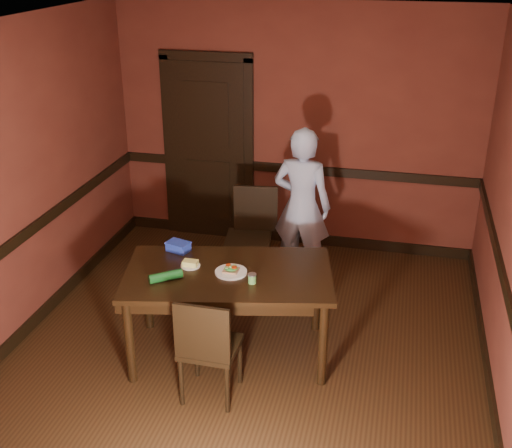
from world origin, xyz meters
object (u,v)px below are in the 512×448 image
at_px(chair_far, 248,238).
at_px(person, 302,206).
at_px(chair_near, 210,345).
at_px(sauce_jar, 252,278).
at_px(dining_table, 229,314).
at_px(food_tub, 178,247).
at_px(cheese_saucer, 190,264).
at_px(sandwich_plate, 231,271).

height_order(chair_far, person, person).
xyz_separation_m(chair_near, sauce_jar, (0.23, 0.42, 0.38)).
relative_size(dining_table, chair_near, 1.86).
xyz_separation_m(chair_far, food_tub, (-0.37, -1.02, 0.34)).
distance_m(person, cheese_saucer, 1.59).
relative_size(person, cheese_saucer, 9.95).
height_order(dining_table, cheese_saucer, cheese_saucer).
xyz_separation_m(chair_far, person, (0.51, 0.17, 0.33)).
height_order(cheese_saucer, food_tub, food_tub).
xyz_separation_m(sandwich_plate, cheese_saucer, (-0.36, 0.04, 0.00)).
relative_size(sandwich_plate, cheese_saucer, 1.60).
bearing_deg(sauce_jar, food_tub, 152.05).
distance_m(cheese_saucer, food_tub, 0.31).
distance_m(dining_table, sandwich_plate, 0.41).
relative_size(chair_near, food_tub, 3.97).
bearing_deg(person, chair_near, 87.13).
bearing_deg(cheese_saucer, dining_table, -4.70).
distance_m(chair_far, person, 0.63).
relative_size(dining_table, sauce_jar, 21.04).
bearing_deg(dining_table, food_tub, 140.43).
bearing_deg(person, sandwich_plate, 84.41).
relative_size(chair_far, cheese_saucer, 5.95).
bearing_deg(chair_far, dining_table, -91.34).
distance_m(chair_far, cheese_saucer, 1.32).
bearing_deg(food_tub, dining_table, -10.96).
relative_size(sandwich_plate, sauce_jar, 3.28).
xyz_separation_m(chair_far, cheese_saucer, (-0.18, -1.26, 0.32)).
xyz_separation_m(person, sauce_jar, (-0.13, -1.59, 0.02)).
distance_m(chair_far, sandwich_plate, 1.35).
bearing_deg(sandwich_plate, chair_far, 97.90).
distance_m(dining_table, chair_near, 0.55).
bearing_deg(dining_table, chair_far, 84.82).
bearing_deg(sandwich_plate, chair_near, -92.29).
relative_size(sauce_jar, food_tub, 0.35).
xyz_separation_m(chair_near, person, (0.35, 2.01, 0.36)).
bearing_deg(sandwich_plate, cheese_saucer, 174.31).
bearing_deg(chair_near, sauce_jar, -117.92).
relative_size(dining_table, sandwich_plate, 6.42).
xyz_separation_m(sandwich_plate, food_tub, (-0.55, 0.28, 0.02)).
bearing_deg(dining_table, sauce_jar, -40.67).
bearing_deg(sauce_jar, chair_near, -118.42).
xyz_separation_m(dining_table, person, (0.36, 1.46, 0.42)).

